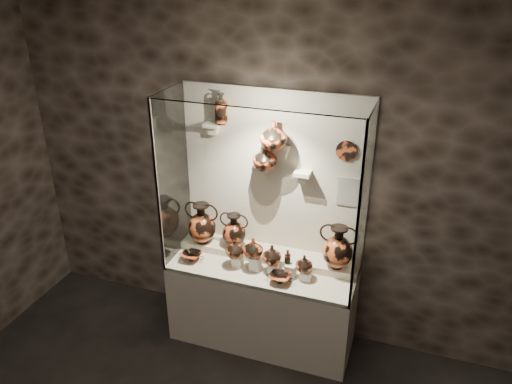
% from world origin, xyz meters
% --- Properties ---
extents(ceiling, '(5.00, 5.00, 0.00)m').
position_xyz_m(ceiling, '(0.00, 0.00, 3.20)').
color(ceiling, white).
rests_on(ceiling, wall_back).
extents(wall_back, '(5.00, 0.02, 3.20)m').
position_xyz_m(wall_back, '(0.00, 2.50, 1.60)').
color(wall_back, '#2B231B').
rests_on(wall_back, ground).
extents(plinth, '(1.70, 0.60, 0.80)m').
position_xyz_m(plinth, '(0.00, 2.18, 0.40)').
color(plinth, beige).
rests_on(plinth, floor).
extents(front_tier, '(1.68, 0.58, 0.03)m').
position_xyz_m(front_tier, '(0.00, 2.18, 0.82)').
color(front_tier, beige).
rests_on(front_tier, plinth).
extents(rear_tier, '(1.70, 0.25, 0.10)m').
position_xyz_m(rear_tier, '(0.00, 2.35, 0.85)').
color(rear_tier, beige).
rests_on(rear_tier, plinth).
extents(back_panel, '(1.70, 0.03, 1.60)m').
position_xyz_m(back_panel, '(0.00, 2.50, 1.60)').
color(back_panel, beige).
rests_on(back_panel, plinth).
extents(glass_front, '(1.70, 0.01, 1.60)m').
position_xyz_m(glass_front, '(0.00, 1.88, 1.60)').
color(glass_front, white).
rests_on(glass_front, plinth).
extents(glass_left, '(0.01, 0.60, 1.60)m').
position_xyz_m(glass_left, '(-0.85, 2.18, 1.60)').
color(glass_left, white).
rests_on(glass_left, plinth).
extents(glass_right, '(0.01, 0.60, 1.60)m').
position_xyz_m(glass_right, '(0.85, 2.18, 1.60)').
color(glass_right, white).
rests_on(glass_right, plinth).
extents(glass_top, '(1.70, 0.60, 0.01)m').
position_xyz_m(glass_top, '(0.00, 2.18, 2.40)').
color(glass_top, white).
rests_on(glass_top, back_panel).
extents(frame_post_left, '(0.02, 0.02, 1.60)m').
position_xyz_m(frame_post_left, '(-0.84, 1.89, 1.60)').
color(frame_post_left, gray).
rests_on(frame_post_left, plinth).
extents(frame_post_right, '(0.02, 0.02, 1.60)m').
position_xyz_m(frame_post_right, '(0.84, 1.89, 1.60)').
color(frame_post_right, gray).
rests_on(frame_post_right, plinth).
extents(pedestal_a, '(0.09, 0.09, 0.10)m').
position_xyz_m(pedestal_a, '(-0.22, 2.13, 0.88)').
color(pedestal_a, silver).
rests_on(pedestal_a, front_tier).
extents(pedestal_b, '(0.09, 0.09, 0.13)m').
position_xyz_m(pedestal_b, '(-0.05, 2.13, 0.90)').
color(pedestal_b, silver).
rests_on(pedestal_b, front_tier).
extents(pedestal_c, '(0.09, 0.09, 0.09)m').
position_xyz_m(pedestal_c, '(0.12, 2.13, 0.88)').
color(pedestal_c, silver).
rests_on(pedestal_c, front_tier).
extents(pedestal_d, '(0.09, 0.09, 0.12)m').
position_xyz_m(pedestal_d, '(0.28, 2.13, 0.89)').
color(pedestal_d, silver).
rests_on(pedestal_d, front_tier).
extents(pedestal_e, '(0.09, 0.09, 0.08)m').
position_xyz_m(pedestal_e, '(0.42, 2.13, 0.87)').
color(pedestal_e, silver).
rests_on(pedestal_e, front_tier).
extents(bracket_ul, '(0.14, 0.12, 0.04)m').
position_xyz_m(bracket_ul, '(-0.55, 2.42, 2.05)').
color(bracket_ul, beige).
rests_on(bracket_ul, back_panel).
extents(bracket_ca, '(0.14, 0.12, 0.04)m').
position_xyz_m(bracket_ca, '(-0.10, 2.42, 1.70)').
color(bracket_ca, beige).
rests_on(bracket_ca, back_panel).
extents(bracket_cb, '(0.10, 0.12, 0.04)m').
position_xyz_m(bracket_cb, '(0.10, 2.42, 1.90)').
color(bracket_cb, beige).
rests_on(bracket_cb, back_panel).
extents(bracket_cc, '(0.14, 0.12, 0.04)m').
position_xyz_m(bracket_cc, '(0.28, 2.42, 1.70)').
color(bracket_cc, beige).
rests_on(bracket_cc, back_panel).
extents(amphora_left, '(0.40, 0.40, 0.40)m').
position_xyz_m(amphora_left, '(-0.65, 2.31, 1.10)').
color(amphora_left, '#D15828').
rests_on(amphora_left, rear_tier).
extents(amphora_mid, '(0.33, 0.33, 0.34)m').
position_xyz_m(amphora_mid, '(-0.33, 2.34, 1.07)').
color(amphora_mid, '#B4411F').
rests_on(amphora_mid, rear_tier).
extents(amphora_right, '(0.36, 0.36, 0.40)m').
position_xyz_m(amphora_right, '(0.65, 2.31, 1.10)').
color(amphora_right, '#D15828').
rests_on(amphora_right, rear_tier).
extents(jug_a, '(0.19, 0.19, 0.18)m').
position_xyz_m(jug_a, '(-0.24, 2.11, 1.02)').
color(jug_a, '#D15828').
rests_on(jug_a, pedestal_a).
extents(jug_b, '(0.22, 0.22, 0.19)m').
position_xyz_m(jug_b, '(-0.07, 2.13, 1.05)').
color(jug_b, '#B4411F').
rests_on(jug_b, pedestal_b).
extents(jug_c, '(0.17, 0.17, 0.18)m').
position_xyz_m(jug_c, '(0.10, 2.15, 1.01)').
color(jug_c, '#D15828').
rests_on(jug_c, pedestal_c).
extents(jug_e, '(0.16, 0.16, 0.16)m').
position_xyz_m(jug_e, '(0.40, 2.13, 0.99)').
color(jug_e, '#D15828').
rests_on(jug_e, pedestal_e).
extents(lekythos_small, '(0.07, 0.07, 0.15)m').
position_xyz_m(lekythos_small, '(0.24, 2.15, 1.02)').
color(lekythos_small, '#B4411F').
rests_on(lekythos_small, pedestal_d).
extents(kylix_left, '(0.26, 0.23, 0.09)m').
position_xyz_m(kylix_left, '(-0.66, 2.07, 0.88)').
color(kylix_left, '#B4411F').
rests_on(kylix_left, front_tier).
extents(kylix_right, '(0.27, 0.24, 0.10)m').
position_xyz_m(kylix_right, '(0.22, 2.01, 0.88)').
color(kylix_right, '#D15828').
rests_on(kylix_right, front_tier).
extents(lekythos_tall, '(0.13, 0.13, 0.30)m').
position_xyz_m(lekythos_tall, '(-0.46, 2.41, 2.22)').
color(lekythos_tall, '#D15828').
rests_on(lekythos_tall, bracket_ul).
extents(ovoid_vase_a, '(0.26, 0.26, 0.22)m').
position_xyz_m(ovoid_vase_a, '(-0.05, 2.36, 1.83)').
color(ovoid_vase_a, '#B4411F').
rests_on(ovoid_vase_a, bracket_ca).
extents(ovoid_vase_b, '(0.27, 0.27, 0.24)m').
position_xyz_m(ovoid_vase_b, '(0.03, 2.35, 2.04)').
color(ovoid_vase_b, '#B4411F').
rests_on(ovoid_vase_b, bracket_cb).
extents(wall_plate, '(0.18, 0.02, 0.18)m').
position_xyz_m(wall_plate, '(0.63, 2.47, 1.93)').
color(wall_plate, '#C14D26').
rests_on(wall_plate, back_panel).
extents(info_placard, '(0.20, 0.01, 0.26)m').
position_xyz_m(info_placard, '(0.68, 2.47, 1.56)').
color(info_placard, beige).
rests_on(info_placard, back_panel).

